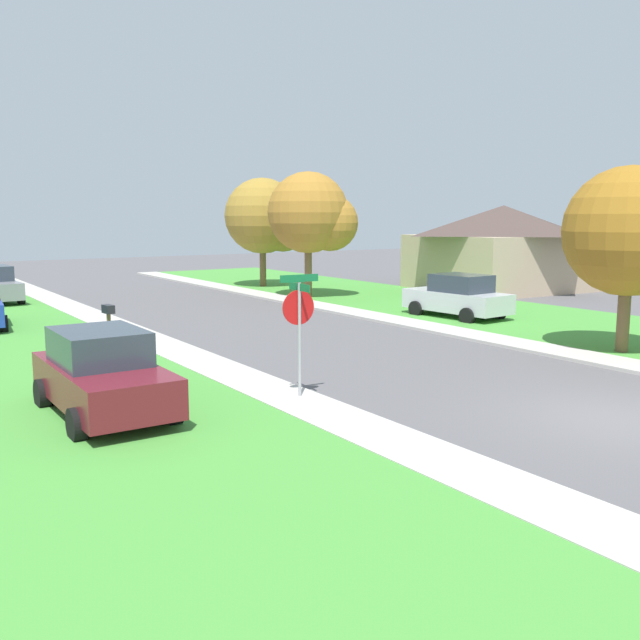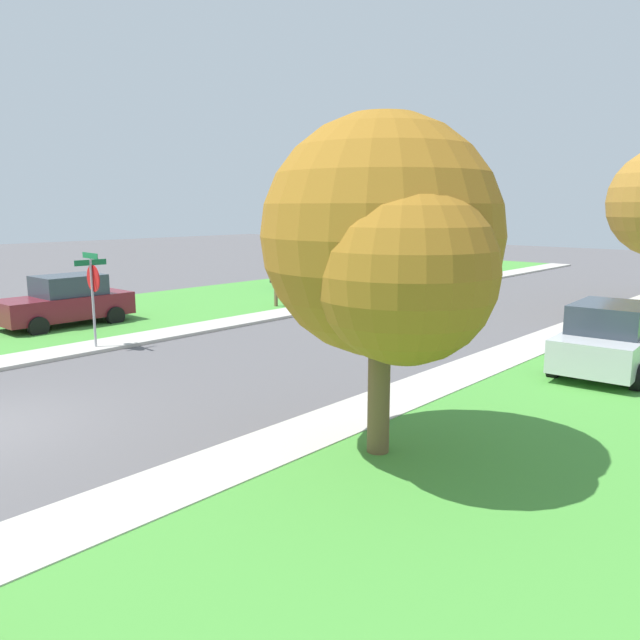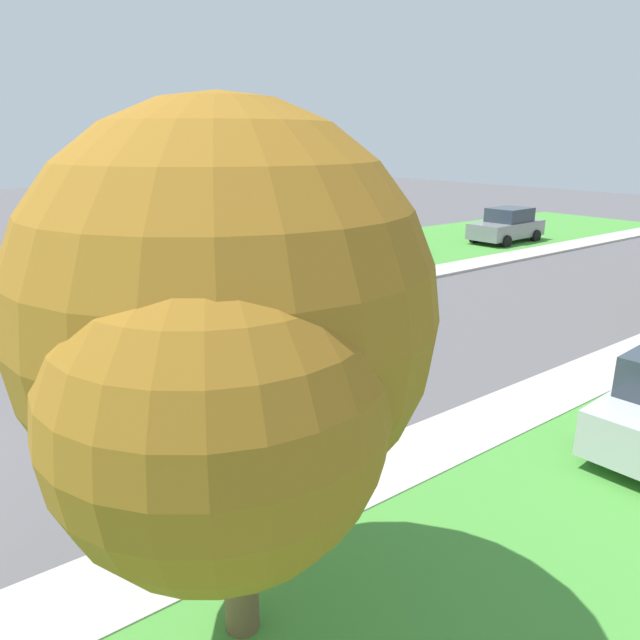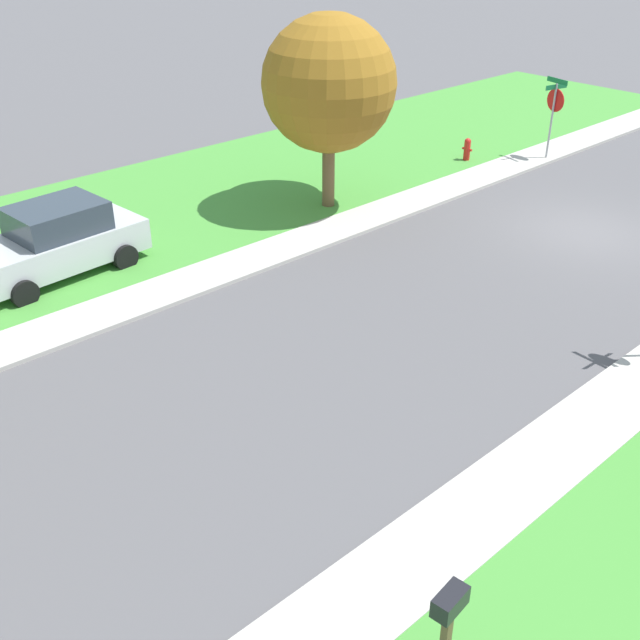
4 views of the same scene
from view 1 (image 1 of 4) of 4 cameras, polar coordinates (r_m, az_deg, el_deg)
The scene contains 13 objects.
ground_plane at distance 15.24m, azimuth 23.09°, elevation -7.49°, with size 120.00×120.00×0.00m, color #565456.
sidewalk_east at distance 26.55m, azimuth 6.95°, elevation -0.19°, with size 1.40×56.00×0.10m, color #B7B2A8.
lawn_east at distance 29.79m, azimuth 13.84°, elevation 0.55°, with size 8.00×56.00×0.08m, color #479338.
sidewalk_west at distance 21.73m, azimuth -12.30°, elevation -2.24°, with size 1.40×56.00×0.10m, color #B7B2A8.
lawn_west at distance 20.54m, azimuth -24.61°, elevation -3.47°, with size 8.00×56.00×0.08m, color #479338.
stop_sign_far_corner at distance 15.15m, azimuth -1.73°, elevation 0.40°, with size 0.92×0.92×2.77m.
car_maroon_far_down_street at distance 14.72m, azimuth -17.30°, elevation -4.23°, with size 2.06×4.31×1.76m.
car_silver_kerbside_mid at distance 28.07m, azimuth 11.16°, elevation 1.88°, with size 2.27×4.42×1.76m.
tree_sidewalk_near at distance 22.12m, azimuth 24.45°, elevation 6.27°, with size 4.01×3.73×5.45m.
tree_sidewalk_far at distance 34.22m, azimuth -0.52°, elevation 8.52°, with size 4.22×3.93×6.15m.
tree_across_right at distance 39.66m, azimuth -4.29°, elevation 8.25°, with size 4.54×4.22×6.14m.
house_right_setback at distance 39.76m, azimuth 14.62°, elevation 5.83°, with size 9.40×8.26×4.60m.
mailbox at distance 22.50m, azimuth -16.84°, elevation 0.43°, with size 0.29×0.50×1.31m.
Camera 1 is at (-12.37, -7.94, 4.01)m, focal length 39.30 mm.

